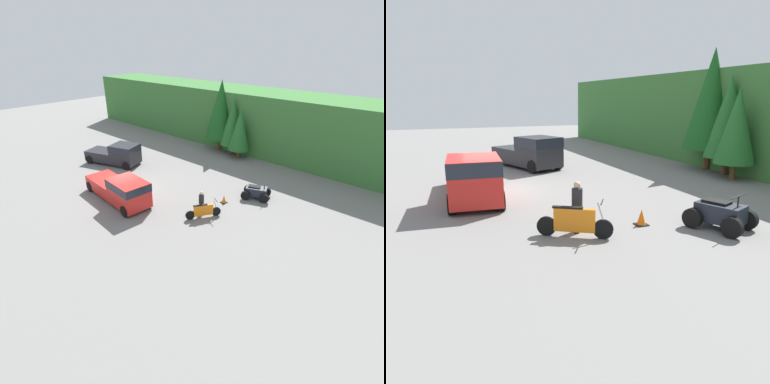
# 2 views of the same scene
# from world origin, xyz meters

# --- Properties ---
(ground_plane) EXTENTS (80.00, 80.00, 0.00)m
(ground_plane) POSITION_xyz_m (0.00, 0.00, 0.00)
(ground_plane) COLOR slate
(hillside_backdrop) EXTENTS (44.00, 6.00, 5.82)m
(hillside_backdrop) POSITION_xyz_m (0.00, 16.00, 2.91)
(hillside_backdrop) COLOR #387033
(hillside_backdrop) RESTS_ON ground_plane
(tree_left) EXTENTS (3.07, 3.07, 6.97)m
(tree_left) POSITION_xyz_m (-0.95, 12.91, 4.10)
(tree_left) COLOR brown
(tree_left) RESTS_ON ground_plane
(tree_mid_left) EXTENTS (2.39, 2.39, 5.44)m
(tree_mid_left) POSITION_xyz_m (0.76, 12.68, 3.20)
(tree_mid_left) COLOR brown
(tree_mid_left) RESTS_ON ground_plane
(tree_mid_right) EXTENTS (2.08, 2.08, 4.72)m
(tree_mid_right) POSITION_xyz_m (1.99, 12.10, 2.77)
(tree_mid_right) COLOR brown
(tree_mid_right) RESTS_ON ground_plane
(pickup_truck_red) EXTENTS (6.15, 2.54, 1.96)m
(pickup_truck_red) POSITION_xyz_m (1.18, -0.96, 1.02)
(pickup_truck_red) COLOR red
(pickup_truck_red) RESTS_ON ground_plane
(pickup_truck_second) EXTENTS (5.39, 3.55, 1.96)m
(pickup_truck_second) POSITION_xyz_m (-5.17, 3.15, 1.02)
(pickup_truck_second) COLOR #232328
(pickup_truck_second) RESTS_ON ground_plane
(dirt_bike) EXTENTS (1.36, 2.07, 1.17)m
(dirt_bike) POSITION_xyz_m (6.78, 1.33, 0.49)
(dirt_bike) COLOR black
(dirt_bike) RESTS_ON ground_plane
(quad_atv) EXTENTS (2.34, 1.97, 1.21)m
(quad_atv) POSITION_xyz_m (7.82, 5.99, 0.49)
(quad_atv) COLOR black
(quad_atv) RESTS_ON ground_plane
(rider_person) EXTENTS (0.46, 0.46, 1.66)m
(rider_person) POSITION_xyz_m (6.40, 1.56, 0.90)
(rider_person) COLOR black
(rider_person) RESTS_ON ground_plane
(traffic_cone) EXTENTS (0.42, 0.42, 0.55)m
(traffic_cone) POSITION_xyz_m (6.56, 3.82, 0.25)
(traffic_cone) COLOR black
(traffic_cone) RESTS_ON ground_plane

